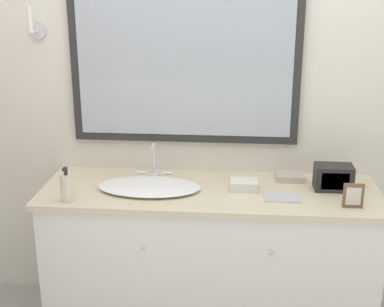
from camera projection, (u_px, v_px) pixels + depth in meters
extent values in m
cube|color=silver|center=(214.00, 97.00, 3.05)|extent=(8.00, 0.06, 2.55)
cube|color=#282828|center=(185.00, 66.00, 2.96)|extent=(1.28, 0.04, 0.87)
cube|color=#9EA8B2|center=(184.00, 67.00, 2.94)|extent=(1.19, 0.01, 0.78)
cylinder|color=silver|center=(38.00, 31.00, 2.97)|extent=(0.09, 0.01, 0.09)
cylinder|color=silver|center=(35.00, 32.00, 2.93)|extent=(0.02, 0.10, 0.02)
cylinder|color=white|center=(30.00, 19.00, 2.86)|extent=(0.02, 0.02, 0.14)
cube|color=white|center=(209.00, 261.00, 3.01)|extent=(1.76, 0.57, 0.81)
cube|color=beige|center=(210.00, 192.00, 2.88)|extent=(1.82, 0.60, 0.03)
sphere|color=silver|center=(143.00, 248.00, 2.68)|extent=(0.02, 0.02, 0.02)
sphere|color=silver|center=(271.00, 253.00, 2.63)|extent=(0.02, 0.02, 0.02)
ellipsoid|color=white|center=(149.00, 186.00, 2.86)|extent=(0.55, 0.31, 0.03)
cylinder|color=silver|center=(154.00, 175.00, 3.03)|extent=(0.06, 0.06, 0.03)
cylinder|color=silver|center=(154.00, 159.00, 3.00)|extent=(0.02, 0.02, 0.17)
cylinder|color=silver|center=(153.00, 146.00, 2.94)|extent=(0.02, 0.07, 0.02)
cylinder|color=white|center=(141.00, 172.00, 3.03)|extent=(0.06, 0.02, 0.02)
cylinder|color=white|center=(167.00, 173.00, 3.02)|extent=(0.06, 0.02, 0.02)
cylinder|color=beige|center=(67.00, 188.00, 2.70)|extent=(0.07, 0.07, 0.14)
cylinder|color=black|center=(66.00, 171.00, 2.67)|extent=(0.02, 0.02, 0.04)
cube|color=black|center=(65.00, 169.00, 2.66)|extent=(0.02, 0.03, 0.01)
cube|color=black|center=(333.00, 177.00, 2.85)|extent=(0.20, 0.13, 0.14)
cube|color=black|center=(335.00, 181.00, 2.80)|extent=(0.14, 0.01, 0.09)
cube|color=brown|center=(353.00, 196.00, 2.62)|extent=(0.10, 0.01, 0.13)
cube|color=beige|center=(354.00, 196.00, 2.61)|extent=(0.07, 0.00, 0.09)
cube|color=#B7A899|center=(290.00, 177.00, 3.00)|extent=(0.16, 0.12, 0.04)
cube|color=silver|center=(244.00, 185.00, 2.86)|extent=(0.14, 0.12, 0.05)
cube|color=silver|center=(282.00, 197.00, 2.75)|extent=(0.19, 0.13, 0.01)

